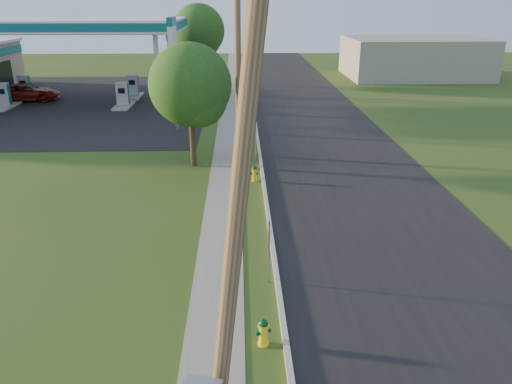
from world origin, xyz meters
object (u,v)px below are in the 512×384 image
at_px(price_pylon, 173,42).
at_px(car_red, 27,92).
at_px(tree_verge, 192,88).
at_px(tree_lot, 200,33).
at_px(hydrant_near, 263,332).
at_px(hydrant_mid, 255,174).
at_px(utility_pole_mid, 238,61).
at_px(fuel_pump_nw, 4,99).
at_px(fuel_pump_se, 133,89).
at_px(hydrant_far, 246,108).
at_px(fuel_pump_sw, 25,90).
at_px(fuel_pump_ne, 123,98).
at_px(utility_pole_far, 238,37).
at_px(utility_pole_near, 238,198).

relative_size(price_pylon, car_red, 1.34).
distance_m(tree_verge, tree_lot, 25.59).
bearing_deg(hydrant_near, hydrant_mid, 89.28).
height_order(utility_pole_mid, fuel_pump_nw, utility_pole_mid).
relative_size(fuel_pump_se, price_pylon, 0.47).
bearing_deg(hydrant_mid, fuel_pump_se, 114.52).
bearing_deg(fuel_pump_se, hydrant_far, -33.32).
bearing_deg(fuel_pump_sw, car_red, -63.41).
height_order(utility_pole_mid, fuel_pump_ne, utility_pole_mid).
bearing_deg(tree_verge, fuel_pump_ne, 114.60).
bearing_deg(hydrant_near, fuel_pump_sw, 119.46).
height_order(hydrant_mid, car_red, car_red).
bearing_deg(fuel_pump_se, hydrant_mid, -65.48).
bearing_deg(utility_pole_far, utility_pole_mid, -90.00).
bearing_deg(utility_pole_mid, fuel_pump_ne, 124.40).
bearing_deg(tree_lot, fuel_pump_sw, -154.26).
bearing_deg(hydrant_far, utility_pole_mid, -92.71).
relative_size(tree_verge, tree_lot, 0.80).
bearing_deg(tree_verge, utility_pole_near, -82.37).
xyz_separation_m(utility_pole_mid, tree_verge, (-2.19, -1.66, -1.09)).
xyz_separation_m(fuel_pump_sw, fuel_pump_se, (9.00, 0.00, 0.00)).
height_order(fuel_pump_ne, fuel_pump_se, same).
relative_size(fuel_pump_sw, hydrant_near, 4.25).
relative_size(fuel_pump_se, tree_lot, 0.43).
xyz_separation_m(tree_lot, hydrant_mid, (4.33, -27.92, -4.44)).
bearing_deg(tree_verge, fuel_pump_se, 109.78).
height_order(fuel_pump_nw, car_red, fuel_pump_nw).
distance_m(utility_pole_far, hydrant_mid, 22.49).
relative_size(hydrant_mid, hydrant_far, 1.12).
bearing_deg(fuel_pump_ne, fuel_pump_nw, 180.00).
bearing_deg(tree_lot, utility_pole_near, -85.05).
xyz_separation_m(utility_pole_far, hydrant_far, (0.51, -7.19, -4.47)).
bearing_deg(utility_pole_near, utility_pole_mid, 90.00).
xyz_separation_m(utility_pole_near, fuel_pump_sw, (-17.90, 35.00, -4.08)).
xyz_separation_m(utility_pole_far, price_pylon, (-3.90, -12.50, 0.63)).
bearing_deg(hydrant_near, fuel_pump_nw, 122.77).
xyz_separation_m(utility_pole_mid, fuel_pump_sw, (-17.90, 17.00, -4.23)).
relative_size(fuel_pump_ne, hydrant_far, 4.69).
relative_size(utility_pole_near, fuel_pump_ne, 2.96).
xyz_separation_m(fuel_pump_nw, price_pylon, (14.00, -7.50, 4.71)).
bearing_deg(utility_pole_near, fuel_pump_ne, 106.02).
bearing_deg(price_pylon, fuel_pump_se, 113.50).
height_order(utility_pole_near, fuel_pump_ne, utility_pole_near).
height_order(hydrant_far, car_red, car_red).
bearing_deg(fuel_pump_se, utility_pole_near, -75.73).
distance_m(fuel_pump_ne, tree_lot, 12.76).
bearing_deg(utility_pole_mid, tree_lot, 98.64).
height_order(tree_lot, car_red, tree_lot).
distance_m(utility_pole_far, price_pylon, 13.11).
bearing_deg(fuel_pump_ne, hydrant_far, -13.09).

